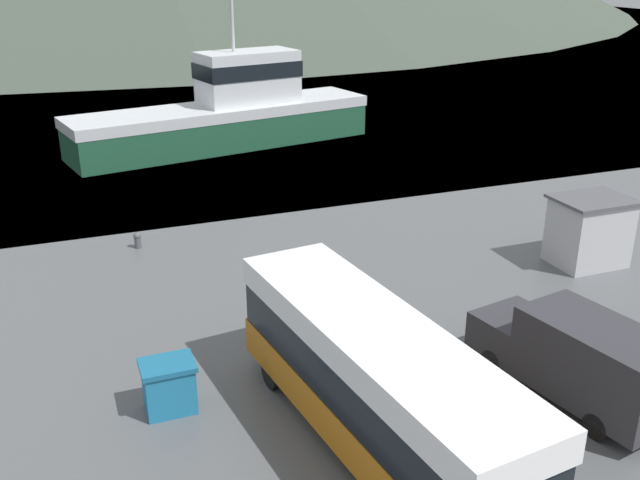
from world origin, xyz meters
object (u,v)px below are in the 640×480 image
Objects in this scene: delivery_van at (578,357)px; fishing_boat at (228,112)px; storage_bin at (169,386)px; tour_bus at (375,380)px; dock_kiosk at (589,231)px; small_boat at (267,112)px.

fishing_boat reaches higher than delivery_van.
delivery_van is at bearing -18.29° from storage_bin.
delivery_van is at bearing -7.68° from tour_bus.
dock_kiosk is (12.40, 7.12, -0.52)m from tour_bus.
small_boat is (-3.58, 30.27, -0.95)m from dock_kiosk.
storage_bin is 17.16m from dock_kiosk.
delivery_van is 10.77m from storage_bin.
tour_bus is at bearing -150.12° from dock_kiosk.
dock_kiosk reaches higher than delivery_van.
small_boat is (13.14, 34.11, -0.32)m from storage_bin.
tour_bus is 5.55m from storage_bin.
dock_kiosk is at bearing 47.03° from small_boat.
dock_kiosk is 0.42× the size of small_boat.
tour_bus is 3.58× the size of dock_kiosk.
fishing_boat reaches higher than small_boat.
storage_bin is at bearing 151.03° from fishing_boat.
small_boat is at bearing 68.94° from storage_bin.
tour_bus is 0.53× the size of fishing_boat.
storage_bin is 36.55m from small_boat.
dock_kiosk is at bearing -171.70° from fishing_boat.
tour_bus is 14.31m from dock_kiosk.
delivery_van is 4.27× the size of storage_bin.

